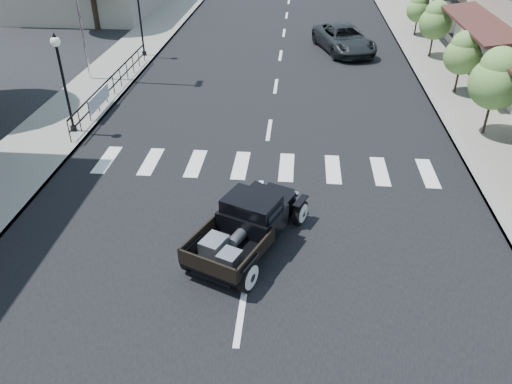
{
  "coord_description": "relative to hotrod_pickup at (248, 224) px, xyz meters",
  "views": [
    {
      "loc": [
        1.06,
        -11.15,
        8.46
      ],
      "look_at": [
        0.02,
        0.73,
        1.0
      ],
      "focal_mm": 35.0,
      "sensor_mm": 36.0,
      "label": 1
    }
  ],
  "objects": [
    {
      "name": "banner",
      "position": [
        -7.13,
        8.46,
        -0.29
      ],
      "size": [
        0.04,
        2.2,
        0.6
      ],
      "primitive_type": null,
      "color": "silver",
      "rests_on": "sidewalk_left"
    },
    {
      "name": "small_tree_d",
      "position": [
        8.39,
        17.67,
        0.85
      ],
      "size": [
        1.72,
        1.72,
        2.87
      ],
      "primitive_type": null,
      "color": "#58843C",
      "rests_on": "sidewalk_right"
    },
    {
      "name": "sidewalk_left",
      "position": [
        -8.41,
        15.46,
        -0.67
      ],
      "size": [
        3.0,
        80.0,
        0.15
      ],
      "primitive_type": "cube",
      "color": "gray",
      "rests_on": "ground"
    },
    {
      "name": "lamp_post_c",
      "position": [
        -7.51,
        16.46,
        1.29
      ],
      "size": [
        0.36,
        0.36,
        3.76
      ],
      "primitive_type": null,
      "color": "black",
      "rests_on": "sidewalk_left"
    },
    {
      "name": "small_tree_e",
      "position": [
        8.39,
        22.24,
        0.61
      ],
      "size": [
        1.44,
        1.44,
        2.41
      ],
      "primitive_type": null,
      "color": "#58843C",
      "rests_on": "sidewalk_right"
    },
    {
      "name": "lamp_post_b",
      "position": [
        -7.51,
        6.46,
        1.29
      ],
      "size": [
        0.36,
        0.36,
        3.76
      ],
      "primitive_type": null,
      "color": "black",
      "rests_on": "sidewalk_left"
    },
    {
      "name": "ground",
      "position": [
        0.09,
        0.46,
        -0.74
      ],
      "size": [
        120.0,
        120.0,
        0.0
      ],
      "primitive_type": "plane",
      "color": "black",
      "rests_on": "ground"
    },
    {
      "name": "railing",
      "position": [
        -7.21,
        10.46,
        -0.09
      ],
      "size": [
        0.08,
        10.0,
        1.0
      ],
      "primitive_type": null,
      "color": "black",
      "rests_on": "sidewalk_left"
    },
    {
      "name": "road",
      "position": [
        0.09,
        15.46,
        -0.73
      ],
      "size": [
        14.0,
        80.0,
        0.02
      ],
      "primitive_type": "cube",
      "color": "black",
      "rests_on": "ground"
    },
    {
      "name": "second_car",
      "position": [
        3.66,
        18.61,
        -0.01
      ],
      "size": [
        3.87,
        5.71,
        1.45
      ],
      "primitive_type": "imported",
      "rotation": [
        0.0,
        0.0,
        0.3
      ],
      "color": "black",
      "rests_on": "ground"
    },
    {
      "name": "hotrod_pickup",
      "position": [
        0.0,
        0.0,
        0.0
      ],
      "size": [
        3.53,
        4.71,
        1.48
      ],
      "primitive_type": null,
      "rotation": [
        0.0,
        0.0,
        -0.41
      ],
      "color": "black",
      "rests_on": "ground"
    },
    {
      "name": "small_tree_b",
      "position": [
        8.39,
        7.64,
        1.02
      ],
      "size": [
        1.93,
        1.93,
        3.22
      ],
      "primitive_type": null,
      "color": "#58843C",
      "rests_on": "sidewalk_right"
    },
    {
      "name": "road_markings",
      "position": [
        0.09,
        10.46,
        -0.74
      ],
      "size": [
        12.0,
        60.0,
        0.06
      ],
      "primitive_type": null,
      "color": "silver",
      "rests_on": "ground"
    },
    {
      "name": "small_tree_c",
      "position": [
        8.39,
        12.06,
        0.75
      ],
      "size": [
        1.61,
        1.61,
        2.68
      ],
      "primitive_type": null,
      "color": "#58843C",
      "rests_on": "sidewalk_right"
    },
    {
      "name": "sidewalk_right",
      "position": [
        8.59,
        15.46,
        -0.67
      ],
      "size": [
        3.0,
        80.0,
        0.15
      ],
      "primitive_type": "cube",
      "color": "gray",
      "rests_on": "ground"
    }
  ]
}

